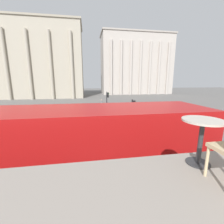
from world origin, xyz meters
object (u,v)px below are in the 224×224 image
Objects in this scene: double_decker_bus at (57,157)px; car_maroon at (151,108)px; cafe_dining_table at (202,132)px; plaza_building_left at (35,61)px; traffic_light_near at (133,111)px; pedestrian_white at (28,113)px; plaza_building_right at (136,65)px; pedestrian_blue at (193,118)px; pedestrian_grey at (102,103)px; car_silver at (157,114)px; traffic_light_mid at (107,100)px.

double_decker_bus reaches higher than car_maroon.
plaza_building_left is (-16.60, 47.47, 6.48)m from cafe_dining_table.
double_decker_bus is at bearing 130.56° from cafe_dining_table.
traffic_light_near is 10.82m from car_maroon.
plaza_building_left is 41.79m from traffic_light_near.
car_maroon is (11.10, 16.89, -1.55)m from double_decker_bus.
cafe_dining_table is 21.26m from pedestrian_white.
pedestrian_white is (-26.83, -37.98, -10.16)m from plaza_building_right.
cafe_dining_table is 50.71m from plaza_building_left.
plaza_building_left reaches higher than pedestrian_blue.
pedestrian_grey is at bearing 88.16° from cafe_dining_table.
pedestrian_white is (-16.84, 2.43, 0.21)m from car_silver.
plaza_building_left is 6.63× the size of car_silver.
cafe_dining_table is at bearing 76.07° from car_maroon.
double_decker_bus is at bearing -110.74° from plaza_building_right.
pedestrian_grey is (-1.60, 14.20, -1.25)m from traffic_light_near.
car_silver is (-0.89, -3.97, 0.00)m from car_maroon.
traffic_light_near is 0.79× the size of car_maroon.
plaza_building_right reaches higher than double_decker_bus.
car_silver is 4.61m from pedestrian_blue.
pedestrian_white reaches higher than car_maroon.
pedestrian_white is at bearing 25.17° from car_silver.
plaza_building_right is (17.32, 56.70, 6.85)m from cafe_dining_table.
double_decker_bus is at bearing -111.43° from pedestrian_white.
pedestrian_white is at bearing 171.84° from pedestrian_grey.
car_maroon is (7.22, 1.62, -1.60)m from traffic_light_mid.
double_decker_bus is 3.18× the size of traffic_light_mid.
cafe_dining_table is 15.93m from pedestrian_blue.
traffic_light_near is (2.42, 11.25, -2.04)m from cafe_dining_table.
pedestrian_grey is (-8.78, 13.16, -0.02)m from pedestrian_blue.
pedestrian_grey is at bearing 96.42° from traffic_light_near.
plaza_building_right is 8.16× the size of traffic_light_near.
plaza_building_left is at bearing 117.69° from traffic_light_near.
plaza_building_left is 38.16m from car_maroon.
car_maroon is at bearing 57.24° from traffic_light_near.
car_maroon is 9.04m from pedestrian_grey.
traffic_light_near is at bearing -62.31° from plaza_building_left.
traffic_light_near reaches higher than car_silver.
pedestrian_grey is (-0.18, 6.80, -1.37)m from traffic_light_mid.
car_silver is at bearing -20.38° from traffic_light_mid.
plaza_building_right is 17.00× the size of pedestrian_white.
traffic_light_mid is 2.12× the size of pedestrian_blue.
cafe_dining_table is (2.88, -3.37, 1.97)m from double_decker_bus.
pedestrian_white is (-11.93, 7.47, -1.27)m from traffic_light_near.
double_decker_bus is at bearing -123.93° from traffic_light_near.
plaza_building_right is at bearing 73.02° from cafe_dining_table.
traffic_light_near is (5.30, 7.88, -0.07)m from double_decker_bus.
double_decker_bus is 7.01× the size of pedestrian_white.
double_decker_bus is 16.54m from car_silver.
traffic_light_near is at bearing -124.79° from pedestrian_grey.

